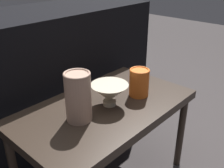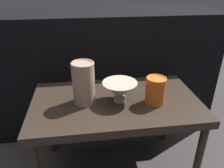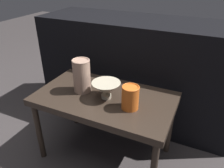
# 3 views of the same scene
# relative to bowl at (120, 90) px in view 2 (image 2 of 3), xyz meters

# --- Properties ---
(ground_plane) EXTENTS (8.00, 8.00, 0.00)m
(ground_plane) POSITION_rel_bowl_xyz_m (-0.02, 0.01, -0.52)
(ground_plane) COLOR #383333
(table) EXTENTS (0.82, 0.47, 0.46)m
(table) POSITION_rel_bowl_xyz_m (-0.02, 0.01, -0.11)
(table) COLOR #2D231C
(table) RESTS_ON ground_plane
(couch_backdrop) EXTENTS (1.49, 0.50, 0.80)m
(couch_backdrop) POSITION_rel_bowl_xyz_m (-0.02, 0.57, -0.12)
(couch_backdrop) COLOR black
(couch_backdrop) RESTS_ON ground_plane
(bowl) EXTENTS (0.17, 0.17, 0.10)m
(bowl) POSITION_rel_bowl_xyz_m (0.00, 0.00, 0.00)
(bowl) COLOR #B2A88E
(bowl) RESTS_ON table
(vase_textured_left) EXTENTS (0.11, 0.11, 0.20)m
(vase_textured_left) POSITION_rel_bowl_xyz_m (-0.17, 0.01, 0.05)
(vase_textured_left) COLOR tan
(vase_textured_left) RESTS_ON table
(vase_colorful_right) EXTENTS (0.09, 0.09, 0.13)m
(vase_colorful_right) POSITION_rel_bowl_xyz_m (0.16, -0.04, 0.01)
(vase_colorful_right) COLOR orange
(vase_colorful_right) RESTS_ON table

